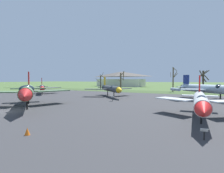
{
  "coord_description": "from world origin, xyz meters",
  "views": [
    {
      "loc": [
        22.44,
        -13.41,
        4.04
      ],
      "look_at": [
        4.18,
        19.22,
        2.62
      ],
      "focal_mm": 29.0,
      "sensor_mm": 36.0,
      "label": 1
    }
  ],
  "objects": [
    {
      "name": "info_placard_rear_left",
      "position": [
        -14.32,
        13.86,
        0.56
      ],
      "size": [
        0.55,
        0.34,
        0.88
      ],
      "color": "black",
      "rests_on": "ground"
    },
    {
      "name": "jet_fighter_front_left",
      "position": [
        -1.18,
        3.53,
        2.38
      ],
      "size": [
        15.39,
        13.11,
        5.46
      ],
      "color": "#4C6B47",
      "rests_on": "ground"
    },
    {
      "name": "traffic_cone",
      "position": [
        10.84,
        -5.17,
        0.3
      ],
      "size": [
        0.42,
        0.42,
        0.59
      ],
      "primitive_type": "cone",
      "color": "orange",
      "rests_on": "ground"
    },
    {
      "name": "jet_fighter_rear_center",
      "position": [
        1.7,
        23.21,
        1.96
      ],
      "size": [
        11.7,
        11.53,
        4.79
      ],
      "color": "#33383D",
      "rests_on": "ground"
    },
    {
      "name": "visitor_building",
      "position": [
        -26.26,
        84.76,
        4.44
      ],
      "size": [
        28.36,
        13.63,
        8.9
      ],
      "color": "beige",
      "rests_on": "ground"
    },
    {
      "name": "bare_tree_right_of_center",
      "position": [
        19.82,
        48.77,
        3.97
      ],
      "size": [
        2.93,
        3.4,
        7.02
      ],
      "color": "#42382D",
      "rests_on": "ground"
    },
    {
      "name": "info_placard_front_right",
      "position": [
        22.0,
        -0.16,
        0.53
      ],
      "size": [
        0.51,
        0.31,
        0.84
      ],
      "color": "black",
      "rests_on": "ground"
    },
    {
      "name": "grass_verge_strip",
      "position": [
        0.0,
        44.06,
        0.03
      ],
      "size": [
        136.5,
        12.0,
        0.06
      ],
      "primitive_type": "cube",
      "color": "#364B27",
      "rests_on": "ground"
    },
    {
      "name": "asphalt_apron",
      "position": [
        0.0,
        14.27,
        0.03
      ],
      "size": [
        76.5,
        47.57,
        0.05
      ],
      "primitive_type": "cube",
      "color": "#333335",
      "rests_on": "ground"
    },
    {
      "name": "info_placard_rear_center",
      "position": [
        6.19,
        15.8,
        0.72
      ],
      "size": [
        0.62,
        0.25,
        1.12
      ],
      "color": "black",
      "rests_on": "ground"
    },
    {
      "name": "bare_tree_left_of_center",
      "position": [
        -9.4,
        50.92,
        3.94
      ],
      "size": [
        2.75,
        2.73,
        7.39
      ],
      "color": "brown",
      "rests_on": "ground"
    },
    {
      "name": "ground_plane",
      "position": [
        0.0,
        0.0,
        0.0
      ],
      "size": [
        600.0,
        600.0,
        0.0
      ],
      "primitive_type": "plane",
      "color": "#425B2D"
    },
    {
      "name": "bare_tree_far_left",
      "position": [
        -16.58,
        47.08,
        3.29
      ],
      "size": [
        3.74,
        2.88,
        6.92
      ],
      "color": "#42382D",
      "rests_on": "ground"
    },
    {
      "name": "jet_fighter_rear_right",
      "position": [
        21.65,
        25.87,
        2.32
      ],
      "size": [
        13.03,
        13.1,
        5.12
      ],
      "color": "#8EA3B2",
      "rests_on": "ground"
    },
    {
      "name": "jet_fighter_front_right",
      "position": [
        21.4,
        6.78,
        1.91
      ],
      "size": [
        9.99,
        13.94,
        4.6
      ],
      "color": "silver",
      "rests_on": "ground"
    },
    {
      "name": "jet_fighter_rear_left",
      "position": [
        -19.27,
        21.04,
        1.86
      ],
      "size": [
        11.2,
        10.34,
        4.57
      ],
      "color": "#565B60",
      "rests_on": "ground"
    },
    {
      "name": "bare_tree_center",
      "position": [
        10.74,
        49.81,
        4.43
      ],
      "size": [
        2.54,
        2.82,
        8.22
      ],
      "color": "brown",
      "rests_on": "ground"
    }
  ]
}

